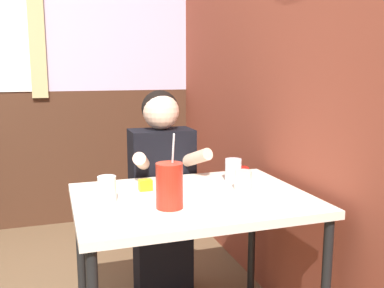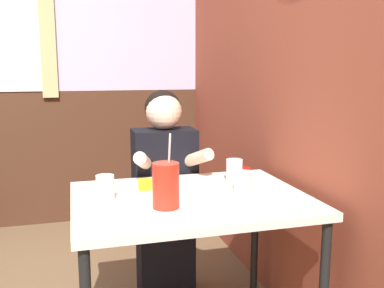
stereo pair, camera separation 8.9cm
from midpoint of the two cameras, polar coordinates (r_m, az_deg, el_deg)
brick_wall_right at (r=2.71m, az=8.84°, el=11.49°), size 0.08×4.26×2.70m
back_wall at (r=3.65m, az=-21.91°, el=10.59°), size 5.88×0.09×2.70m
main_table at (r=1.91m, az=1.15°, el=-8.87°), size 1.01×0.76×0.72m
person_seated at (r=2.38m, az=-2.59°, el=-6.30°), size 0.42×0.40×1.16m
cocktail_pitcher at (r=1.71m, az=-2.01°, el=-5.53°), size 0.11×0.11×0.30m
glass_near_pitcher at (r=2.13m, az=6.86°, el=-3.51°), size 0.08×0.08×0.11m
glass_center at (r=1.84m, az=-10.13°, el=-5.79°), size 0.08×0.08×0.11m
glass_far_side at (r=1.97m, az=8.06°, el=-4.91°), size 0.08×0.08×0.09m
condiment_ketchup at (r=2.23m, az=8.05°, el=-3.74°), size 0.06×0.04×0.05m
condiment_mustard at (r=1.98m, az=-5.01°, el=-5.41°), size 0.06×0.04×0.05m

